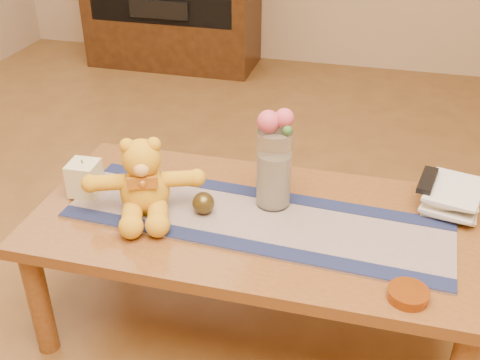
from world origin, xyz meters
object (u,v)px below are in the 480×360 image
(bronze_ball, at_px, (203,203))
(tv_remote, at_px, (428,180))
(glass_vase, at_px, (274,169))
(pillar_candle, at_px, (85,178))
(teddy_bear, at_px, (143,177))
(book_bottom, at_px, (424,198))
(amber_dish, at_px, (408,294))

(bronze_ball, xyz_separation_m, tv_remote, (0.68, 0.25, 0.04))
(glass_vase, height_order, bronze_ball, glass_vase)
(bronze_ball, distance_m, tv_remote, 0.72)
(bronze_ball, bearing_deg, pillar_candle, 178.18)
(bronze_ball, bearing_deg, teddy_bear, -171.50)
(pillar_candle, xyz_separation_m, glass_vase, (0.62, 0.09, 0.07))
(book_bottom, height_order, amber_dish, amber_dish)
(pillar_candle, xyz_separation_m, tv_remote, (1.09, 0.24, 0.02))
(pillar_candle, bearing_deg, tv_remote, 12.26)
(teddy_bear, xyz_separation_m, book_bottom, (0.86, 0.29, -0.12))
(teddy_bear, xyz_separation_m, bronze_ball, (0.18, 0.03, -0.08))
(teddy_bear, bearing_deg, glass_vase, -1.33)
(teddy_bear, bearing_deg, amber_dish, -35.06)
(tv_remote, bearing_deg, glass_vase, -152.85)
(amber_dish, bearing_deg, book_bottom, 84.70)
(amber_dish, bearing_deg, teddy_bear, 165.66)
(glass_vase, bearing_deg, pillar_candle, -171.26)
(pillar_candle, height_order, bronze_ball, pillar_candle)
(tv_remote, bearing_deg, book_bottom, 90.00)
(pillar_candle, bearing_deg, teddy_bear, -9.95)
(book_bottom, relative_size, tv_remote, 1.39)
(amber_dish, bearing_deg, glass_vase, 141.44)
(pillar_candle, height_order, glass_vase, glass_vase)
(teddy_bear, distance_m, amber_dish, 0.85)
(bronze_ball, distance_m, amber_dish, 0.68)
(teddy_bear, xyz_separation_m, pillar_candle, (-0.23, 0.04, -0.06))
(pillar_candle, bearing_deg, bronze_ball, -1.82)
(tv_remote, relative_size, amber_dish, 1.47)
(teddy_bear, relative_size, book_bottom, 1.59)
(teddy_bear, bearing_deg, pillar_candle, 149.34)
(tv_remote, height_order, amber_dish, tv_remote)
(teddy_bear, relative_size, pillar_candle, 3.14)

